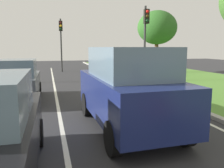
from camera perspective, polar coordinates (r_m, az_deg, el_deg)
name	(u,v)px	position (r m, az deg, el deg)	size (l,w,h in m)	color
ground_plane	(72,97)	(10.91, -9.75, -3.19)	(60.00, 60.00, 0.00)	#2D2D30
lane_line_center	(56,98)	(10.87, -13.43, -3.33)	(0.12, 32.00, 0.01)	silver
lane_line_right_edge	(144,93)	(11.80, 7.93, -2.21)	(0.12, 32.00, 0.01)	silver
curb_right	(154,91)	(11.99, 10.13, -1.81)	(0.24, 48.00, 0.12)	#9E9B93
car_suv_ahead	(128,88)	(6.45, 3.84, -0.95)	(2.04, 4.54, 2.28)	navy
car_hatchback_far	(18,80)	(10.65, -22.02, 0.81)	(1.77, 3.72, 1.78)	#474C51
traffic_light_near_right	(146,31)	(15.50, 8.23, 12.72)	(0.32, 0.50, 4.88)	#2D2D2D
traffic_light_far_median	(61,36)	(22.22, -12.38, 11.40)	(0.32, 0.50, 4.84)	#2D2D2D
tree_roadside_far	(157,28)	(21.12, 10.97, 13.34)	(3.40, 3.40, 5.40)	#4C331E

